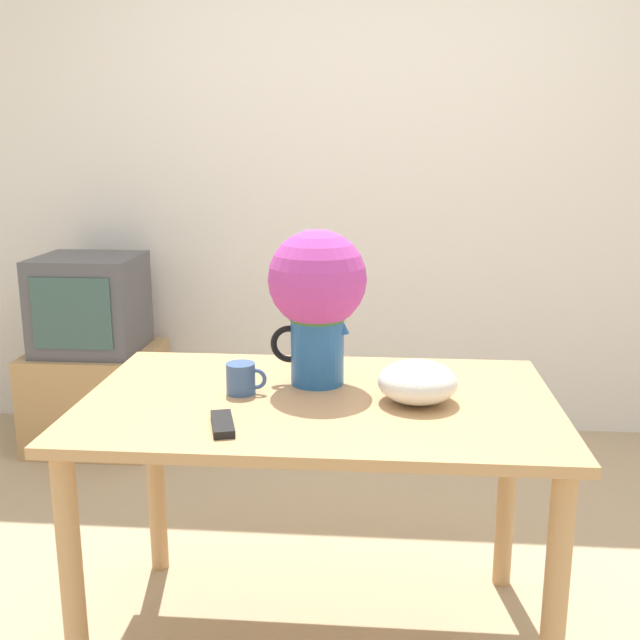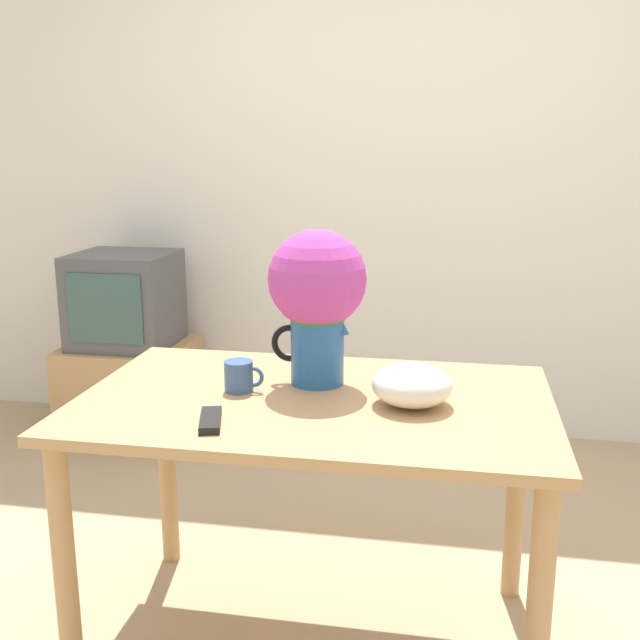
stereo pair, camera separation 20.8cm
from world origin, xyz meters
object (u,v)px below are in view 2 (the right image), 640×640
object	(u,v)px
white_bowl	(412,385)
flower_vase	(317,293)
coffee_mug	(240,376)
tv_set	(125,299)

from	to	relation	value
white_bowl	flower_vase	bearing A→B (deg)	153.58
coffee_mug	tv_set	world-z (taller)	tv_set
flower_vase	white_bowl	bearing A→B (deg)	-26.42
flower_vase	tv_set	distance (m)	1.82
flower_vase	tv_set	size ratio (longest dim) A/B	0.96
flower_vase	white_bowl	distance (m)	0.39
flower_vase	white_bowl	size ratio (longest dim) A/B	2.08
coffee_mug	tv_set	size ratio (longest dim) A/B	0.24
white_bowl	coffee_mug	bearing A→B (deg)	176.49
white_bowl	tv_set	distance (m)	2.10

